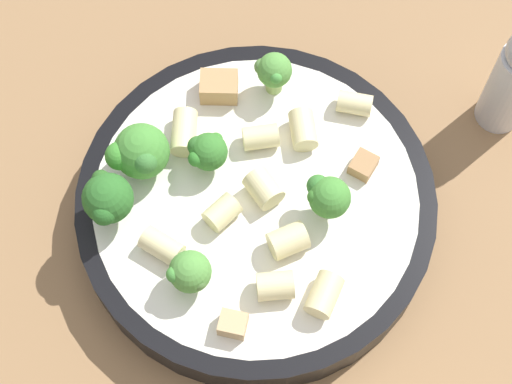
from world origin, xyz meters
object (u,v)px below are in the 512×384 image
broccoli_floret_0 (107,199)px  rigatoni_0 (328,292)px  broccoli_floret_5 (140,153)px  rigatoni_5 (161,244)px  rigatoni_2 (354,103)px  rigatoni_7 (275,286)px  rigatoni_4 (261,137)px  broccoli_floret_3 (190,273)px  rigatoni_9 (265,190)px  broccoli_floret_4 (273,71)px  rigatoni_6 (286,242)px  chicken_chunk_2 (233,324)px  chicken_chunk_1 (363,165)px  rigatoni_3 (303,130)px  broccoli_floret_2 (328,197)px  chicken_chunk_0 (219,87)px  pasta_bowl (256,207)px  broccoli_floret_1 (207,152)px  rigatoni_1 (184,132)px  rigatoni_8 (219,208)px

broccoli_floret_0 → rigatoni_0: (-0.11, -0.08, -0.02)m
broccoli_floret_5 → rigatoni_5: 0.06m
rigatoni_2 → rigatoni_7: rigatoni_7 is taller
rigatoni_0 → rigatoni_4: rigatoni_0 is taller
broccoli_floret_3 → rigatoni_9: size_ratio=1.42×
broccoli_floret_4 → rigatoni_6: broccoli_floret_4 is taller
rigatoni_7 → chicken_chunk_2: size_ratio=1.36×
rigatoni_9 → chicken_chunk_1: (-0.02, -0.06, -0.00)m
rigatoni_0 → chicken_chunk_2: size_ratio=1.55×
broccoli_floret_5 → rigatoni_4: bearing=-107.7°
rigatoni_0 → rigatoni_2: size_ratio=1.11×
broccoli_floret_3 → rigatoni_3: broccoli_floret_3 is taller
broccoli_floret_0 → chicken_chunk_2: broccoli_floret_0 is taller
broccoli_floret_2 → chicken_chunk_2: (-0.03, 0.09, -0.02)m
broccoli_floret_0 → broccoli_floret_4: 0.14m
broccoli_floret_3 → chicken_chunk_2: size_ratio=1.92×
rigatoni_2 → chicken_chunk_0: 0.09m
pasta_bowl → broccoli_floret_1: (0.04, 0.01, 0.03)m
rigatoni_5 → rigatoni_6: rigatoni_6 is taller
rigatoni_2 → rigatoni_4: rigatoni_4 is taller
broccoli_floret_3 → rigatoni_6: (-0.01, -0.06, -0.01)m
broccoli_floret_2 → rigatoni_5: 0.10m
rigatoni_1 → chicken_chunk_1: rigatoni_1 is taller
broccoli_floret_1 → broccoli_floret_3: 0.08m
pasta_bowl → chicken_chunk_2: bearing=139.3°
broccoli_floret_1 → rigatoni_8: (-0.03, 0.01, -0.01)m
rigatoni_5 → rigatoni_7: size_ratio=1.16×
broccoli_floret_2 → rigatoni_1: (0.09, 0.05, -0.02)m
rigatoni_2 → chicken_chunk_2: (-0.09, 0.14, -0.00)m
rigatoni_9 → rigatoni_4: bearing=-27.5°
broccoli_floret_4 → rigatoni_3: bearing=176.5°
broccoli_floret_2 → chicken_chunk_1: broccoli_floret_2 is taller
broccoli_floret_0 → rigatoni_4: (-0.00, -0.10, -0.02)m
broccoli_floret_2 → broccoli_floret_5: 0.12m
rigatoni_1 → chicken_chunk_0: 0.04m
rigatoni_1 → chicken_chunk_0: (0.02, -0.04, 0.00)m
rigatoni_4 → rigatoni_9: 0.04m
broccoli_floret_2 → rigatoni_4: (0.06, 0.01, -0.02)m
broccoli_floret_5 → rigatoni_8: size_ratio=1.96×
broccoli_floret_3 → rigatoni_2: (0.05, -0.15, -0.01)m
chicken_chunk_2 → broccoli_floret_1: bearing=-22.4°
rigatoni_2 → rigatoni_9: rigatoni_9 is taller
chicken_chunk_2 → broccoli_floret_5: bearing=-2.2°
rigatoni_4 → rigatoni_5: (-0.03, 0.09, -0.00)m
rigatoni_3 → chicken_chunk_1: bearing=-153.7°
broccoli_floret_1 → rigatoni_2: (-0.01, -0.10, -0.01)m
rigatoni_6 → chicken_chunk_0: 0.12m
rigatoni_3 → broccoli_floret_0: bearing=83.6°
broccoli_floret_5 → rigatoni_0: size_ratio=1.61×
broccoli_floret_4 → rigatoni_8: bearing=127.7°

